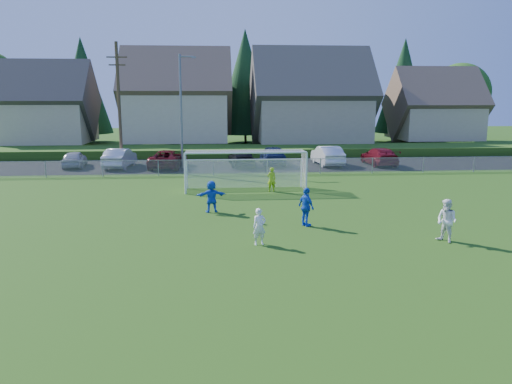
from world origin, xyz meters
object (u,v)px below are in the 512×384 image
at_px(car_a, 74,159).
at_px(car_c, 168,159).
at_px(car_d, 242,158).
at_px(goalkeeper, 272,179).
at_px(car_f, 327,155).
at_px(car_b, 120,158).
at_px(soccer_ball, 261,222).
at_px(player_white_a, 259,227).
at_px(player_blue_b, 211,196).
at_px(soccer_goal, 245,164).
at_px(car_g, 379,156).
at_px(player_white_b, 447,221).
at_px(car_e, 273,155).
at_px(player_blue_a, 306,207).

bearing_deg(car_a, car_c, 167.94).
bearing_deg(car_c, car_d, -168.78).
xyz_separation_m(goalkeeper, car_f, (6.09, 11.57, 0.07)).
bearing_deg(car_b, soccer_ball, 122.25).
xyz_separation_m(player_white_a, car_d, (0.52, 22.41, -0.03)).
bearing_deg(player_blue_b, player_white_a, 98.88).
distance_m(soccer_ball, player_blue_b, 3.56).
distance_m(player_blue_b, soccer_goal, 6.35).
relative_size(player_white_a, car_a, 0.37).
bearing_deg(player_white_a, car_f, 58.23).
height_order(soccer_ball, goalkeeper, goalkeeper).
xyz_separation_m(car_f, car_g, (4.38, -0.43, -0.08)).
bearing_deg(car_d, car_c, 0.37).
height_order(player_white_b, soccer_goal, soccer_goal).
bearing_deg(goalkeeper, player_white_b, 108.20).
relative_size(car_c, car_g, 1.03).
relative_size(player_blue_b, car_e, 0.33).
height_order(car_a, car_f, car_f).
bearing_deg(player_white_b, car_f, 150.13).
xyz_separation_m(player_white_b, car_d, (-6.94, 22.69, -0.18)).
bearing_deg(car_a, car_e, 174.88).
bearing_deg(player_white_b, player_white_a, -121.12).
xyz_separation_m(car_c, car_f, (13.32, 0.57, 0.09)).
bearing_deg(car_d, player_blue_a, 92.37).
xyz_separation_m(car_b, soccer_goal, (9.63, -10.74, 0.84)).
relative_size(soccer_ball, goalkeeper, 0.15).
bearing_deg(player_white_b, car_g, 139.12).
height_order(car_d, car_g, car_g).
xyz_separation_m(player_white_a, car_b, (-9.45, 22.48, 0.06)).
distance_m(player_blue_b, car_f, 19.45).
distance_m(car_a, car_g, 25.44).
bearing_deg(car_a, car_d, 172.40).
relative_size(player_blue_b, car_d, 0.34).
bearing_deg(player_blue_a, player_blue_b, 27.39).
xyz_separation_m(car_e, car_f, (4.61, -0.38, -0.01)).
bearing_deg(car_d, soccer_goal, 85.22).
height_order(player_blue_a, car_g, player_blue_a).
distance_m(car_a, car_e, 16.43).
bearing_deg(car_d, car_g, 176.04).
relative_size(soccer_ball, player_blue_b, 0.14).
bearing_deg(goalkeeper, car_c, -65.24).
bearing_deg(soccer_goal, goalkeeper, -23.50).
distance_m(player_white_a, car_e, 23.23).
bearing_deg(car_e, car_d, 12.20).
relative_size(player_blue_b, goalkeeper, 1.08).
xyz_separation_m(player_blue_b, car_c, (-3.59, 16.27, -0.08)).
distance_m(goalkeeper, car_a, 19.13).
distance_m(car_d, soccer_goal, 10.71).
distance_m(player_blue_b, car_b, 18.32).
distance_m(player_blue_a, player_blue_b, 5.26).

